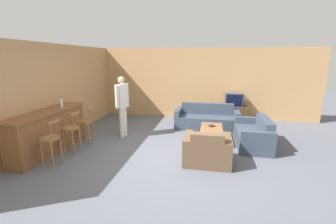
{
  "coord_description": "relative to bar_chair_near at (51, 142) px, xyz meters",
  "views": [
    {
      "loc": [
        0.9,
        -4.72,
        2.2
      ],
      "look_at": [
        -0.17,
        0.87,
        0.85
      ],
      "focal_mm": 24.0,
      "sensor_mm": 36.0,
      "label": 1
    }
  ],
  "objects": [
    {
      "name": "tv",
      "position": [
        4.01,
        4.23,
        0.28
      ],
      "size": [
        0.6,
        0.45,
        0.48
      ],
      "color": "#4C4C4C",
      "rests_on": "tv_unit"
    },
    {
      "name": "tv_unit",
      "position": [
        4.01,
        4.24,
        -0.24
      ],
      "size": [
        0.98,
        0.51,
        0.57
      ],
      "color": "#513823",
      "rests_on": "ground_plane"
    },
    {
      "name": "person_by_window",
      "position": [
        0.76,
        2.04,
        0.45
      ],
      "size": [
        0.26,
        0.54,
        1.73
      ],
      "color": "silver",
      "rests_on": "ground_plane"
    },
    {
      "name": "bar_chair_mid",
      "position": [
        0.0,
        0.7,
        0.0
      ],
      "size": [
        0.38,
        0.38,
        0.99
      ],
      "color": "#996638",
      "rests_on": "ground_plane"
    },
    {
      "name": "bar_chair_near",
      "position": [
        0.0,
        0.0,
        0.0
      ],
      "size": [
        0.39,
        0.39,
        0.99
      ],
      "color": "#996638",
      "rests_on": "ground_plane"
    },
    {
      "name": "bottle",
      "position": [
        -0.49,
        1.1,
        0.59
      ],
      "size": [
        0.07,
        0.07,
        0.27
      ],
      "color": "silver",
      "rests_on": "bar_counter"
    },
    {
      "name": "bar_counter",
      "position": [
        -0.58,
        0.68,
        -0.02
      ],
      "size": [
        0.55,
        2.29,
        1.0
      ],
      "color": "brown",
      "rests_on": "ground_plane"
    },
    {
      "name": "coffee_table",
      "position": [
        3.27,
        2.08,
        -0.2
      ],
      "size": [
        0.58,
        1.08,
        0.38
      ],
      "color": "brown",
      "rests_on": "ground_plane"
    },
    {
      "name": "couch_far",
      "position": [
        3.12,
        3.33,
        -0.25
      ],
      "size": [
        2.02,
        0.85,
        0.77
      ],
      "color": "#384251",
      "rests_on": "ground_plane"
    },
    {
      "name": "wall_left",
      "position": [
        -0.92,
        2.25,
        0.77
      ],
      "size": [
        0.08,
        8.73,
        2.6
      ],
      "color": "tan",
      "rests_on": "ground_plane"
    },
    {
      "name": "wall_back",
      "position": [
        2.31,
        4.61,
        0.77
      ],
      "size": [
        9.4,
        0.08,
        2.6
      ],
      "color": "tan",
      "rests_on": "ground_plane"
    },
    {
      "name": "book_on_table",
      "position": [
        3.27,
        2.22,
        -0.13
      ],
      "size": [
        0.21,
        0.2,
        0.03
      ],
      "color": "black",
      "rests_on": "coffee_table"
    },
    {
      "name": "ground_plane",
      "position": [
        2.31,
        0.88,
        -0.53
      ],
      "size": [
        24.0,
        24.0,
        0.0
      ],
      "primitive_type": "plane",
      "color": "#565B66"
    },
    {
      "name": "table_lamp",
      "position": [
        4.37,
        4.24,
        0.35
      ],
      "size": [
        0.22,
        0.22,
        0.43
      ],
      "color": "brown",
      "rests_on": "tv_unit"
    },
    {
      "name": "bar_chair_far",
      "position": [
        0.0,
        1.37,
        0.0
      ],
      "size": [
        0.39,
        0.39,
        0.99
      ],
      "color": "#996638",
      "rests_on": "ground_plane"
    },
    {
      "name": "loveseat_right",
      "position": [
        4.35,
        1.97,
        -0.25
      ],
      "size": [
        0.78,
        1.5,
        0.74
      ],
      "color": "#384251",
      "rests_on": "ground_plane"
    },
    {
      "name": "armchair_near",
      "position": [
        3.18,
        0.72,
        -0.25
      ],
      "size": [
        0.99,
        0.8,
        0.75
      ],
      "color": "brown",
      "rests_on": "ground_plane"
    }
  ]
}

